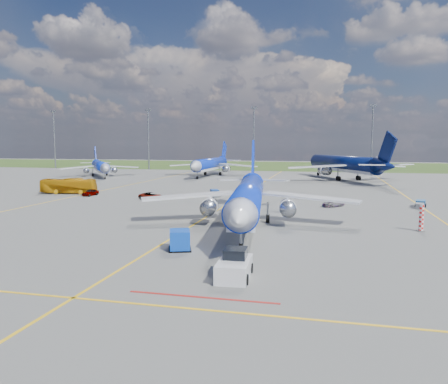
% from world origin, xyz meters
% --- Properties ---
extents(ground, '(400.00, 400.00, 0.00)m').
position_xyz_m(ground, '(0.00, 0.00, 0.00)').
color(ground, '#585855').
rests_on(ground, ground).
extents(grass_strip, '(400.00, 80.00, 0.01)m').
position_xyz_m(grass_strip, '(0.00, 150.00, 0.00)').
color(grass_strip, '#2D4719').
rests_on(grass_strip, ground).
extents(taxiway_lines, '(60.25, 160.00, 0.02)m').
position_xyz_m(taxiway_lines, '(0.17, 27.70, 0.01)').
color(taxiway_lines, yellow).
rests_on(taxiway_lines, ground).
extents(floodlight_masts, '(202.20, 0.50, 22.70)m').
position_xyz_m(floodlight_masts, '(10.00, 110.00, 12.56)').
color(floodlight_masts, slate).
rests_on(floodlight_masts, ground).
extents(warning_post, '(0.50, 0.50, 3.00)m').
position_xyz_m(warning_post, '(26.00, 8.00, 1.50)').
color(warning_post, red).
rests_on(warning_post, ground).
extents(bg_jet_nw, '(39.44, 41.34, 8.62)m').
position_xyz_m(bg_jet_nw, '(-50.04, 73.67, 0.00)').
color(bg_jet_nw, '#0D2DC0').
rests_on(bg_jet_nw, ground).
extents(bg_jet_nnw, '(30.36, 39.41, 10.17)m').
position_xyz_m(bg_jet_nnw, '(-18.85, 83.62, 0.00)').
color(bg_jet_nnw, '#0D2DC0').
rests_on(bg_jet_nnw, ground).
extents(bg_jet_n, '(52.66, 57.82, 12.29)m').
position_xyz_m(bg_jet_n, '(19.80, 78.66, 0.00)').
color(bg_jet_n, '#081344').
rests_on(bg_jet_n, ground).
extents(main_airliner, '(33.83, 41.69, 10.02)m').
position_xyz_m(main_airliner, '(6.50, 6.70, 0.00)').
color(main_airliner, '#0D2DC0').
rests_on(main_airliner, ground).
extents(pushback_tug, '(2.50, 6.12, 2.05)m').
position_xyz_m(pushback_tug, '(9.12, -13.35, 0.83)').
color(pushback_tug, silver).
rests_on(pushback_tug, ground).
extents(uld_container, '(2.50, 2.77, 1.82)m').
position_xyz_m(uld_container, '(2.44, -6.30, 0.91)').
color(uld_container, blue).
rests_on(uld_container, ground).
extents(apron_bus, '(11.00, 4.18, 2.99)m').
position_xyz_m(apron_bus, '(-33.73, 31.87, 1.50)').
color(apron_bus, '#C6840B').
rests_on(apron_bus, ground).
extents(service_car_a, '(1.97, 3.87, 1.26)m').
position_xyz_m(service_car_a, '(-27.67, 29.57, 0.63)').
color(service_car_a, '#999999').
rests_on(service_car_a, ground).
extents(service_car_b, '(4.73, 2.86, 1.23)m').
position_xyz_m(service_car_b, '(-14.45, 27.22, 0.61)').
color(service_car_b, '#999999').
rests_on(service_car_b, ground).
extents(service_car_c, '(3.98, 3.90, 1.15)m').
position_xyz_m(service_car_c, '(16.67, 25.46, 0.57)').
color(service_car_c, '#999999').
rests_on(service_car_c, ground).
extents(baggage_tug_w, '(2.26, 4.74, 1.03)m').
position_xyz_m(baggage_tug_w, '(29.70, 27.66, 0.48)').
color(baggage_tug_w, '#164C87').
rests_on(baggage_tug_w, ground).
extents(baggage_tug_c, '(3.13, 4.96, 1.09)m').
position_xyz_m(baggage_tug_c, '(-4.76, 34.90, 0.51)').
color(baggage_tug_c, '#194297').
rests_on(baggage_tug_c, ground).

